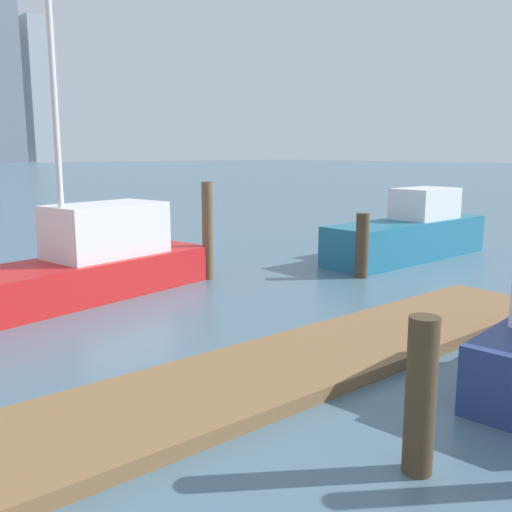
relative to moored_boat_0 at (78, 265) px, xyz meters
The scene contains 8 objects.
floating_dock 5.97m from the moored_boat_0, 81.23° to the right, with size 11.38×2.00×0.18m, color olive.
dock_piling_1 3.21m from the moored_boat_0, ahead, with size 0.26×0.26×2.36m, color brown.
dock_piling_2 6.66m from the moored_boat_0, 22.04° to the right, with size 0.32×0.32×1.59m, color #473826.
dock_piling_3 8.51m from the moored_boat_0, 91.14° to the right, with size 0.29×0.29×1.56m, color #473826.
moored_boat_0 is the anchor object (origin of this frame).
moored_boat_2 9.44m from the moored_boat_0, 10.34° to the right, with size 5.86×1.69×2.00m.
skyline_tower_5 166.50m from the moored_boat_0, 74.00° to the left, with size 8.61×9.87×44.63m, color slate.
skyline_tower_6 174.12m from the moored_boat_0, 70.73° to the left, with size 7.93×10.31×41.26m, color #8C939E.
Camera 1 is at (-3.30, 1.64, 3.05)m, focal length 39.91 mm.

